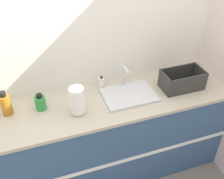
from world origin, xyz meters
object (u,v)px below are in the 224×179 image
object	(u,v)px
bottle_green	(40,102)
soap_dispenser	(102,82)
paper_towel_roll	(77,101)
bottle_amber	(6,104)
dish_rack	(182,81)
sink	(129,94)

from	to	relation	value
bottle_green	soap_dispenser	world-z (taller)	bottle_green
paper_towel_roll	bottle_amber	bearing A→B (deg)	162.32
soap_dispenser	dish_rack	bearing A→B (deg)	-19.02
bottle_amber	bottle_green	size ratio (longest dim) A/B	1.49
dish_rack	bottle_green	world-z (taller)	dish_rack
bottle_green	bottle_amber	bearing A→B (deg)	174.36
paper_towel_roll	bottle_green	bearing A→B (deg)	152.27
dish_rack	sink	bearing A→B (deg)	175.20
paper_towel_roll	dish_rack	size ratio (longest dim) A/B	0.64
paper_towel_roll	bottle_green	distance (m)	0.31
dish_rack	bottle_amber	size ratio (longest dim) A/B	1.75
paper_towel_roll	bottle_green	size ratio (longest dim) A/B	1.67
paper_towel_roll	dish_rack	bearing A→B (deg)	2.12
sink	soap_dispenser	world-z (taller)	sink
bottle_amber	soap_dispenser	bearing A→B (deg)	7.07
sink	bottle_amber	size ratio (longest dim) A/B	2.13
soap_dispenser	bottle_green	bearing A→B (deg)	-167.16
soap_dispenser	bottle_amber	bearing A→B (deg)	-172.93
sink	paper_towel_roll	world-z (taller)	paper_towel_roll
dish_rack	soap_dispenser	distance (m)	0.72
paper_towel_roll	soap_dispenser	size ratio (longest dim) A/B	2.05
bottle_amber	bottle_green	world-z (taller)	bottle_amber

